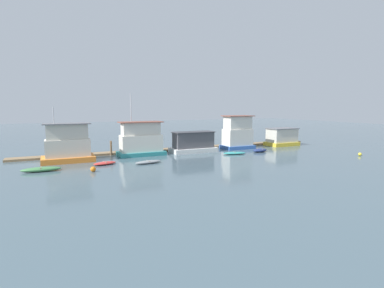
# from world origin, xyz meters

# --- Properties ---
(ground_plane) EXTENTS (200.00, 200.00, 0.00)m
(ground_plane) POSITION_xyz_m (0.00, 0.00, 0.00)
(ground_plane) COLOR #475B66
(dock_walkway) EXTENTS (51.00, 2.05, 0.30)m
(dock_walkway) POSITION_xyz_m (0.00, 3.13, 0.15)
(dock_walkway) COLOR #846B4C
(dock_walkway) RESTS_ON ground_plane
(houseboat_orange) EXTENTS (6.50, 3.93, 7.13)m
(houseboat_orange) POSITION_xyz_m (-17.77, -0.57, 2.21)
(houseboat_orange) COLOR orange
(houseboat_orange) RESTS_ON ground_plane
(houseboat_teal) EXTENTS (6.81, 3.54, 9.13)m
(houseboat_teal) POSITION_xyz_m (-7.71, 0.29, 2.22)
(houseboat_teal) COLOR teal
(houseboat_teal) RESTS_ON ground_plane
(houseboat_white) EXTENTS (7.23, 3.42, 3.22)m
(houseboat_white) POSITION_xyz_m (0.64, -0.12, 1.47)
(houseboat_white) COLOR white
(houseboat_white) RESTS_ON ground_plane
(houseboat_blue) EXTENTS (5.28, 3.42, 5.63)m
(houseboat_blue) POSITION_xyz_m (9.15, 0.20, 2.59)
(houseboat_blue) COLOR #3866B7
(houseboat_blue) RESTS_ON ground_plane
(houseboat_yellow) EXTENTS (5.64, 3.61, 3.21)m
(houseboat_yellow) POSITION_xyz_m (18.81, 0.08, 1.53)
(houseboat_yellow) COLOR gold
(houseboat_yellow) RESTS_ON ground_plane
(dinghy_green) EXTENTS (4.17, 1.29, 0.52)m
(dinghy_green) POSITION_xyz_m (-20.84, -5.92, 0.26)
(dinghy_green) COLOR #47844C
(dinghy_green) RESTS_ON ground_plane
(dinghy_red) EXTENTS (3.09, 1.89, 0.36)m
(dinghy_red) POSITION_xyz_m (-13.79, -4.85, 0.18)
(dinghy_red) COLOR red
(dinghy_red) RESTS_ON ground_plane
(dinghy_grey) EXTENTS (3.59, 1.56, 0.39)m
(dinghy_grey) POSITION_xyz_m (-8.67, -6.41, 0.20)
(dinghy_grey) COLOR gray
(dinghy_grey) RESTS_ON ground_plane
(dinghy_teal) EXTENTS (3.70, 2.05, 0.36)m
(dinghy_teal) POSITION_xyz_m (5.26, -4.89, 0.18)
(dinghy_teal) COLOR teal
(dinghy_teal) RESTS_ON ground_plane
(dinghy_navy) EXTENTS (2.92, 1.90, 0.54)m
(dinghy_navy) POSITION_xyz_m (10.23, -4.61, 0.27)
(dinghy_navy) COLOR navy
(dinghy_navy) RESTS_ON ground_plane
(mooring_post_far_left) EXTENTS (0.29, 0.29, 1.69)m
(mooring_post_far_left) POSITION_xyz_m (4.17, 1.85, 0.85)
(mooring_post_far_left) COLOR brown
(mooring_post_far_left) RESTS_ON ground_plane
(mooring_post_centre) EXTENTS (0.22, 0.22, 1.25)m
(mooring_post_centre) POSITION_xyz_m (12.52, 1.85, 0.63)
(mooring_post_centre) COLOR #846B4C
(mooring_post_centre) RESTS_ON ground_plane
(mooring_post_far_right) EXTENTS (0.30, 0.30, 2.18)m
(mooring_post_far_right) POSITION_xyz_m (-11.81, 1.85, 1.09)
(mooring_post_far_right) COLOR brown
(mooring_post_far_right) RESTS_ON ground_plane
(buoy_yellow) EXTENTS (0.49, 0.49, 0.49)m
(buoy_yellow) POSITION_xyz_m (21.11, -13.88, 0.24)
(buoy_yellow) COLOR yellow
(buoy_yellow) RESTS_ON ground_plane
(buoy_orange) EXTENTS (0.60, 0.60, 0.60)m
(buoy_orange) POSITION_xyz_m (-15.61, -8.48, 0.30)
(buoy_orange) COLOR orange
(buoy_orange) RESTS_ON ground_plane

